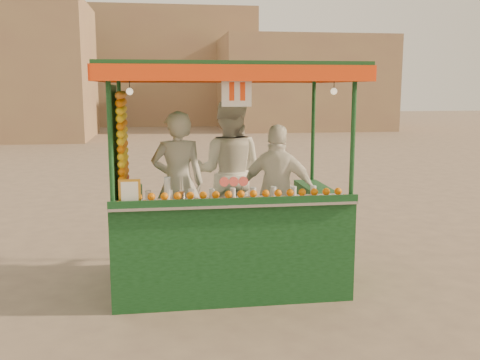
{
  "coord_description": "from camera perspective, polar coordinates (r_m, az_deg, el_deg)",
  "views": [
    {
      "loc": [
        -1.03,
        -6.03,
        2.28
      ],
      "look_at": [
        -0.11,
        0.06,
        1.23
      ],
      "focal_mm": 40.84,
      "sensor_mm": 36.0,
      "label": 1
    }
  ],
  "objects": [
    {
      "name": "vendor_right",
      "position": [
        6.39,
        3.98,
        -1.22
      ],
      "size": [
        0.99,
        0.75,
        1.57
      ],
      "rotation": [
        0.0,
        0.0,
        2.68
      ],
      "color": "white",
      "rests_on": "ground"
    },
    {
      "name": "building_center",
      "position": [
        36.07,
        -10.32,
        11.42
      ],
      "size": [
        14.0,
        7.0,
        7.0
      ],
      "primitive_type": "cube",
      "color": "#967E55",
      "rests_on": "ground"
    },
    {
      "name": "juice_cart",
      "position": [
        6.23,
        -1.91,
        -3.92
      ],
      "size": [
        2.79,
        1.81,
        2.54
      ],
      "color": "#0E3614",
      "rests_on": "ground"
    },
    {
      "name": "ground",
      "position": [
        6.53,
        1.03,
        -10.79
      ],
      "size": [
        90.0,
        90.0,
        0.0
      ],
      "primitive_type": "plane",
      "color": "brown",
      "rests_on": "ground"
    },
    {
      "name": "building_right",
      "position": [
        31.09,
        6.49,
        9.98
      ],
      "size": [
        9.0,
        6.0,
        5.0
      ],
      "primitive_type": "cube",
      "color": "#967E55",
      "rests_on": "ground"
    },
    {
      "name": "vendor_middle",
      "position": [
        6.87,
        -1.18,
        0.8
      ],
      "size": [
        1.07,
        0.93,
        1.86
      ],
      "rotation": [
        0.0,
        0.0,
        2.85
      ],
      "color": "white",
      "rests_on": "ground"
    },
    {
      "name": "vendor_left",
      "position": [
        6.53,
        -6.5,
        -0.35
      ],
      "size": [
        0.64,
        0.43,
        1.72
      ],
      "rotation": [
        0.0,
        0.0,
        3.17
      ],
      "color": "beige",
      "rests_on": "ground"
    }
  ]
}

